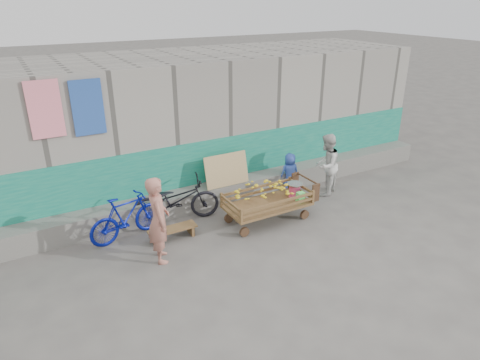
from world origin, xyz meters
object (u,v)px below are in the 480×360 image
child (290,173)px  bicycle_blue (126,217)px  bicycle_dark (177,200)px  banana_cart (266,197)px  vendor_man (159,220)px  bench (173,231)px  woman (326,165)px

child → bicycle_blue: 3.87m
bicycle_dark → bicycle_blue: 1.10m
bicycle_blue → bicycle_dark: bearing=-91.5°
banana_cart → vendor_man: (-2.32, -0.26, 0.23)m
bicycle_dark → banana_cart: bearing=-107.4°
bench → vendor_man: vendor_man is taller
vendor_man → woman: (4.20, 0.69, -0.06)m
bench → child: child is taller
banana_cart → bench: size_ratio=2.05×
bench → bicycle_blue: 0.90m
bench → bicycle_blue: bearing=147.8°
bicycle_blue → bench: bearing=-134.2°
child → bicycle_dark: child is taller
vendor_man → bicycle_blue: size_ratio=1.05×
woman → bicycle_blue: woman is taller
vendor_man → child: bearing=-59.6°
bicycle_dark → bicycle_blue: size_ratio=1.17×
woman → child: 0.85m
banana_cart → bench: 1.96m
bench → child: size_ratio=0.97×
bench → vendor_man: 0.91m
woman → bicycle_dark: 3.47m
banana_cart → bench: bearing=171.7°
woman → child: (-0.64, 0.50, -0.25)m
banana_cart → child: child is taller
bench → bicycle_dark: size_ratio=0.53×
banana_cart → bicycle_dark: bearing=148.9°
vendor_man → bicycle_dark: bearing=-21.3°
vendor_man → banana_cart: bearing=-71.7°
vendor_man → woman: vendor_man is taller
banana_cart → woman: size_ratio=1.31×
child → bicycle_dark: size_ratio=0.55×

